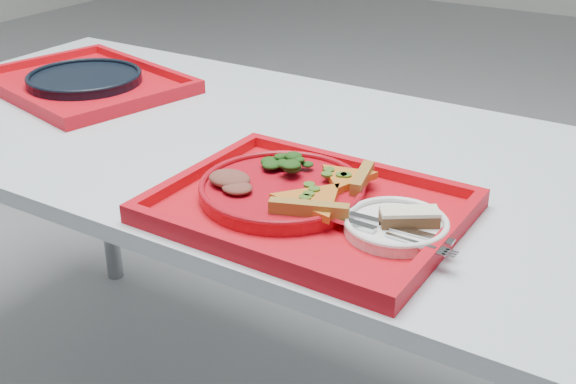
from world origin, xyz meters
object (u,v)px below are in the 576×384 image
object	(u,v)px
dinner_plate	(282,192)
dessert_bar	(409,217)
tray_main	(309,211)
tray_far	(85,85)
navy_plate	(85,80)

from	to	relation	value
dinner_plate	dessert_bar	size ratio (longest dim) A/B	2.98
tray_main	tray_far	distance (m)	0.80
dinner_plate	dessert_bar	distance (m)	0.22
tray_main	dinner_plate	size ratio (longest dim) A/B	1.73
tray_main	dinner_plate	bearing A→B (deg)	170.23
dessert_bar	navy_plate	bearing A→B (deg)	129.99
dessert_bar	dinner_plate	bearing A→B (deg)	145.21
tray_main	tray_far	size ratio (longest dim) A/B	1.00
tray_far	navy_plate	size ratio (longest dim) A/B	1.73
tray_main	tray_far	xyz separation A→B (m)	(-0.76, 0.27, 0.00)
tray_far	navy_plate	world-z (taller)	navy_plate
tray_far	dinner_plate	xyz separation A→B (m)	(0.70, -0.26, 0.02)
tray_far	dessert_bar	distance (m)	0.95
dinner_plate	navy_plate	bearing A→B (deg)	159.88
tray_main	dessert_bar	world-z (taller)	dessert_bar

